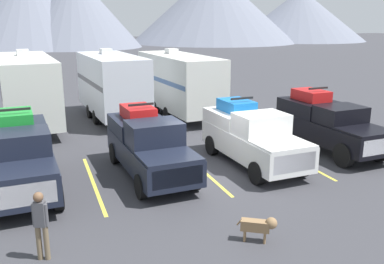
{
  "coord_description": "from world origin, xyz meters",
  "views": [
    {
      "loc": [
        -5.51,
        -13.38,
        5.48
      ],
      "look_at": [
        0.0,
        1.55,
        1.2
      ],
      "focal_mm": 39.61,
      "sensor_mm": 36.0,
      "label": 1
    }
  ],
  "objects_px": {
    "pickup_truck_c": "(251,135)",
    "pickup_truck_a": "(20,154)",
    "camper_trailer_c": "(179,81)",
    "dog": "(260,225)",
    "pickup_truck_b": "(148,144)",
    "person_a": "(41,221)",
    "camper_trailer_b": "(112,83)",
    "camper_trailer_a": "(28,88)",
    "pickup_truck_d": "(327,123)"
  },
  "relations": [
    {
      "from": "pickup_truck_d",
      "to": "dog",
      "type": "distance_m",
      "value": 8.84
    },
    {
      "from": "pickup_truck_b",
      "to": "pickup_truck_a",
      "type": "bearing_deg",
      "value": 179.04
    },
    {
      "from": "camper_trailer_c",
      "to": "camper_trailer_b",
      "type": "bearing_deg",
      "value": 173.83
    },
    {
      "from": "pickup_truck_c",
      "to": "dog",
      "type": "xyz_separation_m",
      "value": [
        -2.61,
        -5.46,
        -0.68
      ]
    },
    {
      "from": "camper_trailer_b",
      "to": "person_a",
      "type": "bearing_deg",
      "value": -106.48
    },
    {
      "from": "pickup_truck_a",
      "to": "pickup_truck_b",
      "type": "bearing_deg",
      "value": -0.96
    },
    {
      "from": "dog",
      "to": "camper_trailer_b",
      "type": "bearing_deg",
      "value": 94.11
    },
    {
      "from": "pickup_truck_c",
      "to": "pickup_truck_a",
      "type": "bearing_deg",
      "value": 177.64
    },
    {
      "from": "pickup_truck_b",
      "to": "camper_trailer_a",
      "type": "height_order",
      "value": "camper_trailer_a"
    },
    {
      "from": "pickup_truck_c",
      "to": "camper_trailer_a",
      "type": "height_order",
      "value": "camper_trailer_a"
    },
    {
      "from": "person_a",
      "to": "camper_trailer_b",
      "type": "bearing_deg",
      "value": 73.52
    },
    {
      "from": "camper_trailer_c",
      "to": "dog",
      "type": "height_order",
      "value": "camper_trailer_c"
    },
    {
      "from": "pickup_truck_c",
      "to": "camper_trailer_c",
      "type": "bearing_deg",
      "value": 89.28
    },
    {
      "from": "pickup_truck_c",
      "to": "pickup_truck_d",
      "type": "relative_size",
      "value": 0.98
    },
    {
      "from": "pickup_truck_d",
      "to": "person_a",
      "type": "xyz_separation_m",
      "value": [
        -11.66,
        -4.9,
        -0.21
      ]
    },
    {
      "from": "pickup_truck_a",
      "to": "camper_trailer_b",
      "type": "height_order",
      "value": "camper_trailer_b"
    },
    {
      "from": "pickup_truck_d",
      "to": "camper_trailer_b",
      "type": "relative_size",
      "value": 0.67
    },
    {
      "from": "camper_trailer_b",
      "to": "camper_trailer_a",
      "type": "bearing_deg",
      "value": -174.85
    },
    {
      "from": "pickup_truck_c",
      "to": "person_a",
      "type": "bearing_deg",
      "value": -150.33
    },
    {
      "from": "pickup_truck_c",
      "to": "person_a",
      "type": "distance_m",
      "value": 8.94
    },
    {
      "from": "camper_trailer_a",
      "to": "dog",
      "type": "bearing_deg",
      "value": -69.47
    },
    {
      "from": "camper_trailer_b",
      "to": "camper_trailer_c",
      "type": "relative_size",
      "value": 0.92
    },
    {
      "from": "camper_trailer_b",
      "to": "dog",
      "type": "height_order",
      "value": "camper_trailer_b"
    },
    {
      "from": "pickup_truck_c",
      "to": "camper_trailer_a",
      "type": "relative_size",
      "value": 0.59
    },
    {
      "from": "pickup_truck_d",
      "to": "pickup_truck_a",
      "type": "bearing_deg",
      "value": -179.35
    },
    {
      "from": "person_a",
      "to": "dog",
      "type": "bearing_deg",
      "value": -11.4
    },
    {
      "from": "camper_trailer_b",
      "to": "pickup_truck_a",
      "type": "bearing_deg",
      "value": -117.0
    },
    {
      "from": "pickup_truck_a",
      "to": "pickup_truck_b",
      "type": "distance_m",
      "value": 4.3
    },
    {
      "from": "camper_trailer_a",
      "to": "camper_trailer_c",
      "type": "xyz_separation_m",
      "value": [
        8.14,
        -0.02,
        -0.07
      ]
    },
    {
      "from": "dog",
      "to": "pickup_truck_d",
      "type": "bearing_deg",
      "value": 42.42
    },
    {
      "from": "pickup_truck_d",
      "to": "camper_trailer_a",
      "type": "bearing_deg",
      "value": 144.44
    },
    {
      "from": "camper_trailer_a",
      "to": "pickup_truck_a",
      "type": "bearing_deg",
      "value": -91.74
    },
    {
      "from": "pickup_truck_a",
      "to": "camper_trailer_a",
      "type": "height_order",
      "value": "camper_trailer_a"
    },
    {
      "from": "pickup_truck_c",
      "to": "person_a",
      "type": "xyz_separation_m",
      "value": [
        -7.76,
        -4.42,
        -0.16
      ]
    },
    {
      "from": "camper_trailer_b",
      "to": "person_a",
      "type": "height_order",
      "value": "camper_trailer_b"
    },
    {
      "from": "person_a",
      "to": "dog",
      "type": "relative_size",
      "value": 1.9
    },
    {
      "from": "pickup_truck_d",
      "to": "camper_trailer_c",
      "type": "xyz_separation_m",
      "value": [
        -3.78,
        8.5,
        0.81
      ]
    },
    {
      "from": "camper_trailer_c",
      "to": "dog",
      "type": "relative_size",
      "value": 9.85
    },
    {
      "from": "pickup_truck_b",
      "to": "camper_trailer_a",
      "type": "xyz_separation_m",
      "value": [
        -4.03,
        8.73,
        0.94
      ]
    },
    {
      "from": "camper_trailer_c",
      "to": "pickup_truck_c",
      "type": "bearing_deg",
      "value": -90.72
    },
    {
      "from": "camper_trailer_a",
      "to": "camper_trailer_b",
      "type": "distance_m",
      "value": 4.37
    },
    {
      "from": "camper_trailer_b",
      "to": "pickup_truck_c",
      "type": "bearing_deg",
      "value": -68.63
    },
    {
      "from": "pickup_truck_c",
      "to": "camper_trailer_c",
      "type": "height_order",
      "value": "camper_trailer_c"
    },
    {
      "from": "pickup_truck_b",
      "to": "person_a",
      "type": "relative_size",
      "value": 3.24
    },
    {
      "from": "pickup_truck_c",
      "to": "person_a",
      "type": "height_order",
      "value": "pickup_truck_c"
    },
    {
      "from": "pickup_truck_b",
      "to": "person_a",
      "type": "height_order",
      "value": "pickup_truck_b"
    },
    {
      "from": "camper_trailer_c",
      "to": "person_a",
      "type": "height_order",
      "value": "camper_trailer_c"
    },
    {
      "from": "pickup_truck_c",
      "to": "camper_trailer_b",
      "type": "xyz_separation_m",
      "value": [
        -3.68,
        9.39,
        0.89
      ]
    },
    {
      "from": "pickup_truck_b",
      "to": "person_a",
      "type": "bearing_deg",
      "value": -128.79
    },
    {
      "from": "pickup_truck_a",
      "to": "camper_trailer_a",
      "type": "bearing_deg",
      "value": 88.26
    }
  ]
}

